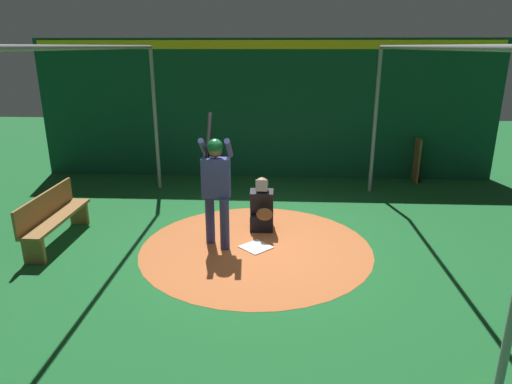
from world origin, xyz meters
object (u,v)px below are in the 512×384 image
catcher (262,210)px  bat_rack (416,161)px  home_plate (256,247)px  batter (216,182)px  bench (53,216)px

catcher → bat_rack: (-3.29, 3.58, 0.11)m
home_plate → batter: size_ratio=0.20×
home_plate → batter: (-0.07, -0.63, 1.07)m
batter → bench: batter is taller
home_plate → catcher: size_ratio=0.43×
catcher → bench: bearing=-78.7°
bat_rack → batter: bearing=-47.1°
bench → catcher: bearing=101.3°
catcher → bench: size_ratio=0.53×
home_plate → bench: bearing=-91.2°
bat_rack → bench: (3.97, -6.98, -0.05)m
home_plate → batter: 1.24m
bat_rack → bench: bat_rack is taller
batter → bench: bearing=-89.9°
batter → bat_rack: bearing=132.9°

